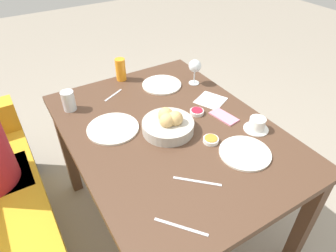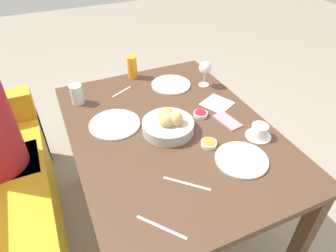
{
  "view_description": "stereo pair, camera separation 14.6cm",
  "coord_description": "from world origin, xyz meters",
  "px_view_note": "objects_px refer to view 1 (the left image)",
  "views": [
    {
      "loc": [
        -1.0,
        0.62,
        1.69
      ],
      "look_at": [
        -0.01,
        0.02,
        0.8
      ],
      "focal_mm": 32.0,
      "sensor_mm": 36.0,
      "label": 1
    },
    {
      "loc": [
        -1.06,
        0.49,
        1.69
      ],
      "look_at": [
        -0.01,
        0.02,
        0.8
      ],
      "focal_mm": 32.0,
      "sensor_mm": 36.0,
      "label": 2
    }
  ],
  "objects_px": {
    "plate_far_center": "(113,128)",
    "coffee_cup": "(257,125)",
    "water_tumbler": "(69,101)",
    "plate_near_left": "(245,153)",
    "fork_silver": "(197,181)",
    "napkin": "(211,100)",
    "cell_phone": "(224,117)",
    "jam_bowl_berry": "(197,112)",
    "plate_near_right": "(162,85)",
    "bread_basket": "(168,124)",
    "knife_silver": "(181,227)",
    "spoon_coffee": "(113,95)",
    "juice_glass": "(121,69)",
    "jam_bowl_honey": "(211,140)",
    "wine_glass": "(195,67)"
  },
  "relations": [
    {
      "from": "plate_far_center",
      "to": "coffee_cup",
      "type": "relative_size",
      "value": 2.1
    },
    {
      "from": "water_tumbler",
      "to": "coffee_cup",
      "type": "distance_m",
      "value": 0.98
    },
    {
      "from": "plate_near_left",
      "to": "fork_silver",
      "type": "distance_m",
      "value": 0.28
    },
    {
      "from": "napkin",
      "to": "cell_phone",
      "type": "relative_size",
      "value": 1.23
    },
    {
      "from": "jam_bowl_berry",
      "to": "cell_phone",
      "type": "relative_size",
      "value": 0.46
    },
    {
      "from": "plate_near_right",
      "to": "napkin",
      "type": "xyz_separation_m",
      "value": [
        -0.29,
        -0.15,
        -0.0
      ]
    },
    {
      "from": "plate_near_right",
      "to": "jam_bowl_berry",
      "type": "distance_m",
      "value": 0.35
    },
    {
      "from": "water_tumbler",
      "to": "plate_far_center",
      "type": "bearing_deg",
      "value": -155.35
    },
    {
      "from": "jam_bowl_berry",
      "to": "cell_phone",
      "type": "bearing_deg",
      "value": -134.73
    },
    {
      "from": "bread_basket",
      "to": "fork_silver",
      "type": "height_order",
      "value": "bread_basket"
    },
    {
      "from": "water_tumbler",
      "to": "knife_silver",
      "type": "xyz_separation_m",
      "value": [
        -0.92,
        -0.11,
        -0.05
      ]
    },
    {
      "from": "bread_basket",
      "to": "cell_phone",
      "type": "bearing_deg",
      "value": -99.8
    },
    {
      "from": "coffee_cup",
      "to": "jam_bowl_berry",
      "type": "relative_size",
      "value": 1.65
    },
    {
      "from": "plate_near_left",
      "to": "coffee_cup",
      "type": "bearing_deg",
      "value": -58.34
    },
    {
      "from": "knife_silver",
      "to": "spoon_coffee",
      "type": "bearing_deg",
      "value": -8.63
    },
    {
      "from": "jam_bowl_berry",
      "to": "spoon_coffee",
      "type": "distance_m",
      "value": 0.51
    },
    {
      "from": "juice_glass",
      "to": "bread_basket",
      "type": "bearing_deg",
      "value": 178.01
    },
    {
      "from": "jam_bowl_honey",
      "to": "cell_phone",
      "type": "height_order",
      "value": "jam_bowl_honey"
    },
    {
      "from": "wine_glass",
      "to": "jam_bowl_berry",
      "type": "distance_m",
      "value": 0.34
    },
    {
      "from": "knife_silver",
      "to": "napkin",
      "type": "bearing_deg",
      "value": -44.74
    },
    {
      "from": "bread_basket",
      "to": "knife_silver",
      "type": "height_order",
      "value": "bread_basket"
    },
    {
      "from": "plate_near_right",
      "to": "knife_silver",
      "type": "relative_size",
      "value": 1.48
    },
    {
      "from": "fork_silver",
      "to": "spoon_coffee",
      "type": "relative_size",
      "value": 1.11
    },
    {
      "from": "napkin",
      "to": "cell_phone",
      "type": "distance_m",
      "value": 0.17
    },
    {
      "from": "plate_near_left",
      "to": "cell_phone",
      "type": "distance_m",
      "value": 0.29
    },
    {
      "from": "spoon_coffee",
      "to": "cell_phone",
      "type": "bearing_deg",
      "value": -140.76
    },
    {
      "from": "plate_far_center",
      "to": "bread_basket",
      "type": "bearing_deg",
      "value": -123.93
    },
    {
      "from": "plate_far_center",
      "to": "spoon_coffee",
      "type": "relative_size",
      "value": 1.89
    },
    {
      "from": "bread_basket",
      "to": "knife_silver",
      "type": "xyz_separation_m",
      "value": [
        -0.49,
        0.24,
        -0.04
      ]
    },
    {
      "from": "fork_silver",
      "to": "plate_near_right",
      "type": "bearing_deg",
      "value": -19.77
    },
    {
      "from": "water_tumbler",
      "to": "jam_bowl_berry",
      "type": "height_order",
      "value": "water_tumbler"
    },
    {
      "from": "juice_glass",
      "to": "cell_phone",
      "type": "relative_size",
      "value": 0.87
    },
    {
      "from": "plate_far_center",
      "to": "cell_phone",
      "type": "distance_m",
      "value": 0.58
    },
    {
      "from": "wine_glass",
      "to": "jam_bowl_berry",
      "type": "xyz_separation_m",
      "value": [
        -0.27,
        0.17,
        -0.1
      ]
    },
    {
      "from": "plate_near_right",
      "to": "plate_far_center",
      "type": "distance_m",
      "value": 0.49
    },
    {
      "from": "plate_near_right",
      "to": "plate_far_center",
      "type": "relative_size",
      "value": 0.92
    },
    {
      "from": "wine_glass",
      "to": "napkin",
      "type": "height_order",
      "value": "wine_glass"
    },
    {
      "from": "jam_bowl_honey",
      "to": "knife_silver",
      "type": "relative_size",
      "value": 0.46
    },
    {
      "from": "plate_far_center",
      "to": "wine_glass",
      "type": "height_order",
      "value": "wine_glass"
    },
    {
      "from": "water_tumbler",
      "to": "fork_silver",
      "type": "height_order",
      "value": "water_tumbler"
    },
    {
      "from": "fork_silver",
      "to": "napkin",
      "type": "bearing_deg",
      "value": -42.69
    },
    {
      "from": "bread_basket",
      "to": "juice_glass",
      "type": "bearing_deg",
      "value": -1.99
    },
    {
      "from": "water_tumbler",
      "to": "napkin",
      "type": "xyz_separation_m",
      "value": [
        -0.33,
        -0.71,
        -0.05
      ]
    },
    {
      "from": "knife_silver",
      "to": "jam_bowl_berry",
      "type": "bearing_deg",
      "value": -40.11
    },
    {
      "from": "plate_near_left",
      "to": "coffee_cup",
      "type": "height_order",
      "value": "coffee_cup"
    },
    {
      "from": "fork_silver",
      "to": "knife_silver",
      "type": "xyz_separation_m",
      "value": [
        -0.14,
        0.17,
        0.0
      ]
    },
    {
      "from": "spoon_coffee",
      "to": "napkin",
      "type": "distance_m",
      "value": 0.56
    },
    {
      "from": "knife_silver",
      "to": "napkin",
      "type": "height_order",
      "value": "napkin"
    },
    {
      "from": "plate_near_left",
      "to": "water_tumbler",
      "type": "relative_size",
      "value": 2.12
    },
    {
      "from": "jam_bowl_berry",
      "to": "spoon_coffee",
      "type": "height_order",
      "value": "jam_bowl_berry"
    }
  ]
}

